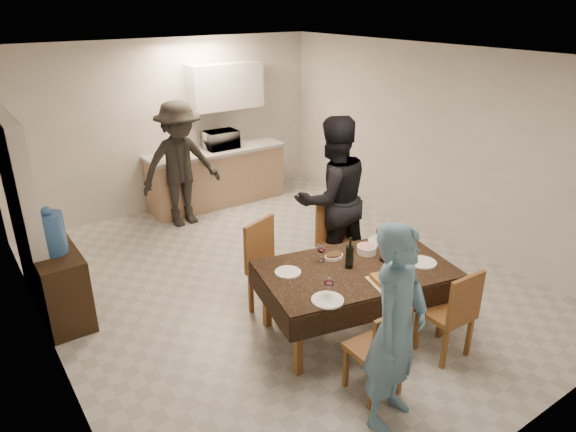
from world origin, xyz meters
name	(u,v)px	position (x,y,z in m)	size (l,w,h in m)	color
floor	(279,281)	(0.00, 0.00, 0.00)	(5.00, 6.00, 0.02)	#B9BAB4
ceiling	(277,55)	(0.00, 0.00, 2.60)	(5.00, 6.00, 0.02)	white
wall_back	(170,126)	(0.00, 3.00, 1.30)	(5.00, 0.02, 2.60)	silver
wall_front	(531,298)	(0.00, -3.00, 1.30)	(5.00, 0.02, 2.60)	silver
wall_left	(32,233)	(-2.50, 0.00, 1.30)	(0.02, 6.00, 2.60)	silver
wall_right	(431,144)	(2.50, 0.00, 1.30)	(0.02, 6.00, 2.60)	silver
stub_partition	(23,213)	(-2.42, 1.20, 1.05)	(0.15, 1.40, 2.10)	silver
kitchen_base_cabinet	(217,178)	(0.60, 2.68, 0.43)	(2.20, 0.60, 0.86)	tan
kitchen_worktop	(216,151)	(0.60, 2.68, 0.89)	(2.24, 0.64, 0.05)	#A7A7A3
upper_cabinet	(225,86)	(0.90, 2.82, 1.85)	(1.20, 0.34, 0.70)	silver
dining_table	(356,271)	(0.07, -1.25, 0.68)	(2.02, 1.44, 0.72)	black
chair_near_left	(382,343)	(-0.38, -2.08, 0.53)	(0.40, 0.40, 0.47)	brown
chair_near_right	(455,306)	(0.52, -2.09, 0.56)	(0.43, 0.43, 0.49)	brown
chair_far_left	(280,263)	(-0.38, -0.59, 0.62)	(0.58, 0.59, 0.54)	brown
chair_far_right	(346,242)	(0.52, -0.59, 0.60)	(0.53, 0.54, 0.53)	brown
console	(61,287)	(-2.28, 0.62, 0.39)	(0.42, 0.85, 0.79)	black
water_jug	(50,234)	(-2.28, 0.62, 0.99)	(0.28, 0.28, 0.42)	#3F76C7
wine_bottle	(350,253)	(0.02, -1.20, 0.87)	(0.08, 0.08, 0.32)	black
water_pitcher	(387,251)	(0.42, -1.30, 0.81)	(0.13, 0.13, 0.20)	white
savoury_tart	(392,279)	(0.17, -1.63, 0.74)	(0.41, 0.31, 0.05)	#AF7233
salad_bowl	(367,249)	(0.37, -1.07, 0.75)	(0.20, 0.20, 0.08)	white
mushroom_dish	(334,257)	(0.02, -0.97, 0.73)	(0.19, 0.19, 0.03)	white
wine_glass_a	(329,287)	(-0.48, -1.50, 0.81)	(0.09, 0.09, 0.20)	white
wine_glass_b	(380,235)	(0.62, -1.00, 0.82)	(0.09, 0.09, 0.21)	white
wine_glass_c	(321,253)	(-0.13, -0.95, 0.81)	(0.08, 0.08, 0.19)	white
plate_near_left	(328,300)	(-0.53, -1.55, 0.72)	(0.28, 0.28, 0.02)	white
plate_near_right	(422,262)	(0.67, -1.55, 0.72)	(0.28, 0.28, 0.02)	white
plate_far_left	(288,272)	(-0.53, -0.95, 0.72)	(0.25, 0.25, 0.01)	white
plate_far_right	(379,241)	(0.67, -0.95, 0.72)	(0.25, 0.25, 0.01)	white
microwave	(221,140)	(0.71, 2.68, 1.05)	(0.51, 0.35, 0.28)	silver
person_near	(396,328)	(-0.48, -2.30, 0.85)	(0.62, 0.41, 1.70)	#5D89A7
person_far	(332,199)	(0.62, -0.20, 0.97)	(0.95, 0.74, 1.95)	black
person_kitchen	(180,165)	(-0.20, 2.23, 0.92)	(1.18, 0.68, 1.83)	black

